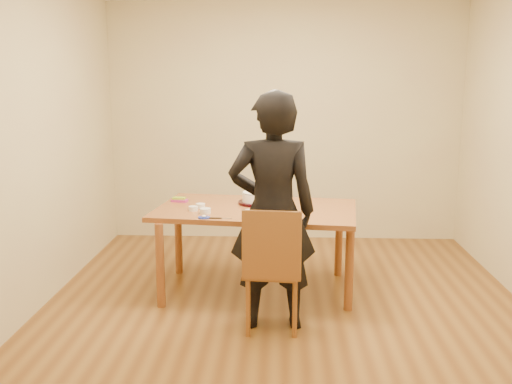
{
  "coord_description": "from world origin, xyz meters",
  "views": [
    {
      "loc": [
        -0.04,
        -4.3,
        1.86
      ],
      "look_at": [
        -0.25,
        0.47,
        0.9
      ],
      "focal_mm": 40.0,
      "sensor_mm": 36.0,
      "label": 1
    }
  ],
  "objects_px": {
    "cake": "(255,197)",
    "person": "(272,212)",
    "dining_table": "(256,210)",
    "cake_plate": "(255,203)",
    "dining_chair": "(272,270)"
  },
  "relations": [
    {
      "from": "cake",
      "to": "person",
      "type": "xyz_separation_m",
      "value": [
        0.16,
        -0.88,
        0.08
      ]
    },
    {
      "from": "dining_table",
      "to": "cake_plate",
      "type": "bearing_deg",
      "value": 102.32
    },
    {
      "from": "cake_plate",
      "to": "person",
      "type": "xyz_separation_m",
      "value": [
        0.16,
        -0.88,
        0.13
      ]
    },
    {
      "from": "cake_plate",
      "to": "person",
      "type": "bearing_deg",
      "value": -79.46
    },
    {
      "from": "dining_chair",
      "to": "person",
      "type": "bearing_deg",
      "value": 95.52
    },
    {
      "from": "dining_chair",
      "to": "person",
      "type": "relative_size",
      "value": 0.22
    },
    {
      "from": "dining_table",
      "to": "person",
      "type": "bearing_deg",
      "value": -71.38
    },
    {
      "from": "dining_chair",
      "to": "cake",
      "type": "distance_m",
      "value": 1.01
    },
    {
      "from": "cake_plate",
      "to": "cake",
      "type": "distance_m",
      "value": 0.05
    },
    {
      "from": "cake_plate",
      "to": "person",
      "type": "distance_m",
      "value": 0.91
    },
    {
      "from": "dining_chair",
      "to": "cake",
      "type": "bearing_deg",
      "value": 105.57
    },
    {
      "from": "dining_table",
      "to": "dining_chair",
      "type": "bearing_deg",
      "value": -72.04
    },
    {
      "from": "dining_chair",
      "to": "cake_plate",
      "type": "relative_size",
      "value": 1.28
    },
    {
      "from": "dining_chair",
      "to": "person",
      "type": "xyz_separation_m",
      "value": [
        -0.0,
        0.05,
        0.44
      ]
    },
    {
      "from": "person",
      "to": "cake_plate",
      "type": "bearing_deg",
      "value": -83.12
    }
  ]
}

